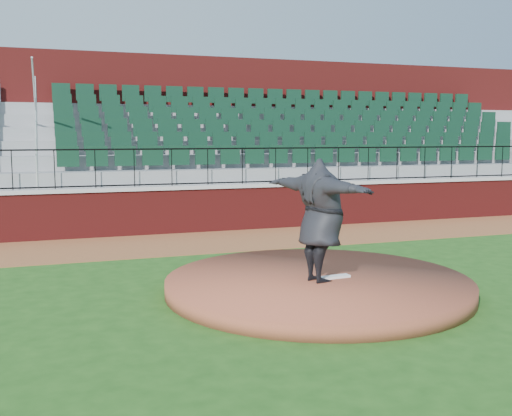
{
  "coord_description": "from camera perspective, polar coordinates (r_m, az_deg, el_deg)",
  "views": [
    {
      "loc": [
        -3.71,
        -9.14,
        2.66
      ],
      "look_at": [
        0.0,
        1.5,
        1.3
      ],
      "focal_mm": 42.18,
      "sensor_mm": 36.0,
      "label": 1
    }
  ],
  "objects": [
    {
      "name": "field_wall",
      "position": [
        16.68,
        -6.23,
        -0.24
      ],
      "size": [
        34.0,
        0.35,
        1.2
      ],
      "primitive_type": "cube",
      "color": "maroon",
      "rests_on": "ground"
    },
    {
      "name": "concourse_wall",
      "position": [
        21.98,
        -9.58,
        7.04
      ],
      "size": [
        34.0,
        0.5,
        5.5
      ],
      "primitive_type": "cube",
      "color": "maroon",
      "rests_on": "ground"
    },
    {
      "name": "pitcher",
      "position": [
        9.94,
        6.13,
        -1.18
      ],
      "size": [
        1.32,
        2.6,
        2.04
      ],
      "primitive_type": "imported",
      "rotation": [
        0.0,
        0.0,
        1.84
      ],
      "color": "black",
      "rests_on": "pitchers_mound"
    },
    {
      "name": "wall_railing",
      "position": [
        16.58,
        -6.28,
        3.88
      ],
      "size": [
        34.0,
        0.05,
        1.0
      ],
      "primitive_type": null,
      "color": "black",
      "rests_on": "wall_cap"
    },
    {
      "name": "pitching_rubber",
      "position": [
        10.36,
        7.34,
        -6.51
      ],
      "size": [
        0.62,
        0.21,
        0.04
      ],
      "primitive_type": "cube",
      "rotation": [
        0.0,
        0.0,
        0.09
      ],
      "color": "white",
      "rests_on": "pitchers_mound"
    },
    {
      "name": "seating_stands",
      "position": [
        19.23,
        -8.14,
        5.75
      ],
      "size": [
        34.0,
        5.1,
        4.6
      ],
      "primitive_type": null,
      "color": "gray",
      "rests_on": "ground"
    },
    {
      "name": "warning_track",
      "position": [
        15.23,
        -4.84,
        -3.17
      ],
      "size": [
        34.0,
        3.2,
        0.01
      ],
      "primitive_type": "cube",
      "color": "brown",
      "rests_on": "ground"
    },
    {
      "name": "pitchers_mound",
      "position": [
        10.42,
        5.86,
        -7.24
      ],
      "size": [
        5.19,
        5.19,
        0.25
      ],
      "primitive_type": "cylinder",
      "color": "brown",
      "rests_on": "ground"
    },
    {
      "name": "ground",
      "position": [
        10.21,
        2.8,
        -8.22
      ],
      "size": [
        90.0,
        90.0,
        0.0
      ],
      "primitive_type": "plane",
      "color": "#1F4D16",
      "rests_on": "ground"
    },
    {
      "name": "wall_cap",
      "position": [
        16.62,
        -6.26,
        1.98
      ],
      "size": [
        34.0,
        0.45,
        0.1
      ],
      "primitive_type": "cube",
      "color": "#B7B7B7",
      "rests_on": "field_wall"
    }
  ]
}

